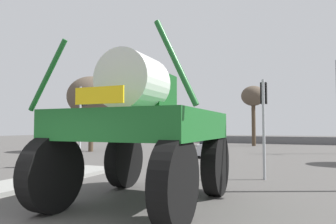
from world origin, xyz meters
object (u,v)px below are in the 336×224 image
at_px(traffic_signal_near_left, 82,109).
at_px(streetlight_far_left, 128,101).
at_px(bare_tree_far_center, 253,97).
at_px(oversize_sprayer, 143,128).
at_px(bare_tree_left, 91,97).
at_px(sedan_ahead, 213,146).
at_px(traffic_signal_near_right, 264,106).

xyz_separation_m(traffic_signal_near_left, streetlight_far_left, (-3.30, 10.13, 1.31)).
relative_size(traffic_signal_near_left, bare_tree_far_center, 0.62).
xyz_separation_m(oversize_sprayer, bare_tree_left, (-12.02, 13.67, 2.58)).
bearing_deg(bare_tree_left, sedan_ahead, -0.36).
distance_m(streetlight_far_left, bare_tree_left, 3.07).
xyz_separation_m(sedan_ahead, bare_tree_far_center, (1.14, 13.23, 4.58)).
xyz_separation_m(oversize_sprayer, bare_tree_far_center, (-0.44, 26.84, 3.33)).
xyz_separation_m(bare_tree_left, bare_tree_far_center, (11.58, 13.17, 0.74)).
distance_m(oversize_sprayer, traffic_signal_near_right, 5.87).
height_order(oversize_sprayer, sedan_ahead, oversize_sprayer).
height_order(traffic_signal_near_left, bare_tree_left, bare_tree_left).
bearing_deg(traffic_signal_near_left, sedan_ahead, 61.54).
distance_m(sedan_ahead, streetlight_far_left, 8.80).
distance_m(oversize_sprayer, streetlight_far_left, 18.13).
bearing_deg(traffic_signal_near_left, oversize_sprayer, -40.12).
distance_m(traffic_signal_near_left, traffic_signal_near_right, 8.78).
bearing_deg(streetlight_far_left, oversize_sprayer, -58.33).
height_order(oversize_sprayer, bare_tree_far_center, bare_tree_far_center).
bearing_deg(streetlight_far_left, bare_tree_left, -147.49).
xyz_separation_m(oversize_sprayer, traffic_signal_near_right, (2.63, 5.18, 0.85)).
height_order(sedan_ahead, bare_tree_far_center, bare_tree_far_center).
distance_m(oversize_sprayer, bare_tree_left, 18.38).
distance_m(sedan_ahead, traffic_signal_near_left, 9.84).
relative_size(oversize_sprayer, sedan_ahead, 1.19).
bearing_deg(traffic_signal_near_right, bare_tree_far_center, 98.07).
distance_m(streetlight_far_left, bare_tree_far_center, 14.67).
relative_size(traffic_signal_near_left, streetlight_far_left, 0.53).
height_order(sedan_ahead, streetlight_far_left, streetlight_far_left).
relative_size(traffic_signal_near_left, traffic_signal_near_right, 1.05).
bearing_deg(bare_tree_left, traffic_signal_near_right, -30.10).
relative_size(oversize_sprayer, bare_tree_left, 0.82).
bearing_deg(oversize_sprayer, bare_tree_far_center, 0.76).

